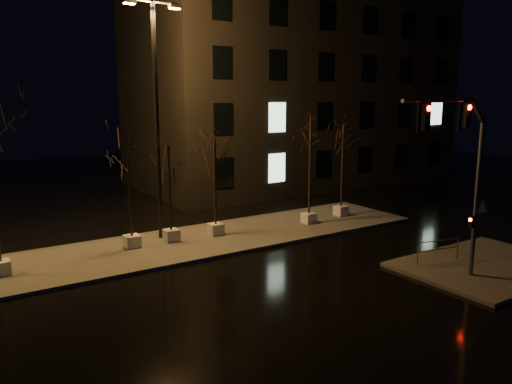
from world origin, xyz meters
TOP-DOWN VIEW (x-y plane):
  - ground at (0.00, 0.00)m, footprint 90.00×90.00m
  - median at (0.00, 6.00)m, footprint 22.00×5.00m
  - sidewalk_corner at (7.50, -3.50)m, footprint 7.00×5.00m
  - building at (14.00, 18.00)m, footprint 25.00×12.00m
  - tree_1 at (-3.80, 6.58)m, footprint 1.80×1.80m
  - tree_2 at (-1.92, 6.56)m, footprint 1.80×1.80m
  - tree_3 at (0.36, 6.37)m, footprint 1.80×1.80m
  - tree_4 at (5.63, 5.65)m, footprint 1.80×1.80m
  - tree_5 at (8.28, 6.03)m, footprint 1.80×1.80m
  - traffic_signal_mast at (4.74, -3.94)m, footprint 5.42×0.41m
  - streetlight_main at (-2.09, 7.38)m, footprint 2.72×0.42m
  - guard_rail_a at (6.10, -2.17)m, footprint 2.04×0.47m

SIDE VIEW (x-z plane):
  - ground at x=0.00m, z-range 0.00..0.00m
  - median at x=0.00m, z-range 0.00..0.15m
  - sidewalk_corner at x=7.50m, z-range 0.00..0.15m
  - guard_rail_a at x=6.10m, z-range 0.29..1.18m
  - tree_2 at x=-1.92m, z-range 1.35..5.96m
  - tree_3 at x=0.36m, z-range 1.40..6.21m
  - tree_1 at x=-3.80m, z-range 1.51..6.74m
  - tree_5 at x=8.28m, z-range 1.52..6.81m
  - traffic_signal_mast at x=4.74m, z-range 1.19..7.81m
  - tree_4 at x=5.63m, z-range 1.67..7.57m
  - streetlight_main at x=-2.09m, z-range 0.99..11.86m
  - building at x=14.00m, z-range 0.00..15.00m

